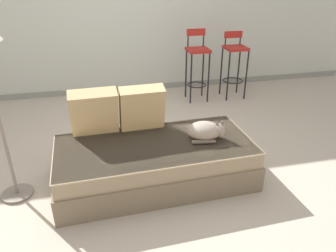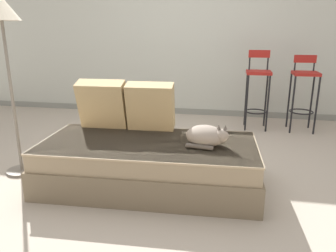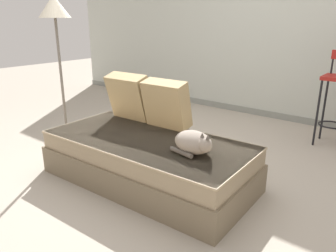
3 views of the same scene
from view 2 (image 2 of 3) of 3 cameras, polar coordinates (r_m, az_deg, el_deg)
The scene contains 10 objects.
ground_plane at distance 3.29m, azimuth -1.62°, elevation -7.17°, with size 16.00×16.00×0.00m, color #A89E8E.
wall_back_panel at distance 5.24m, azimuth 3.68°, elevation 16.20°, with size 8.00×0.10×2.60m, color #B7BCB2.
wall_baseboard_trim at distance 5.33m, azimuth 3.36°, elevation 2.59°, with size 8.00×0.02×0.09m, color gray.
couch at distance 2.85m, azimuth -3.36°, elevation -6.54°, with size 1.87×0.95×0.40m.
throw_pillow_corner at distance 3.16m, azimuth -11.27°, elevation 3.76°, with size 0.46×0.29×0.47m.
throw_pillow_middle at distance 3.04m, azimuth -3.06°, elevation 3.42°, with size 0.44×0.27×0.46m.
cat at distance 2.67m, azimuth 6.76°, elevation -1.71°, with size 0.36×0.29×0.20m.
bar_stool_near_window at distance 4.61m, azimuth 15.36°, elevation 7.13°, with size 0.32×0.32×1.06m.
bar_stool_by_doorway at distance 4.69m, azimuth 22.60°, elevation 6.46°, with size 0.32×0.32×1.00m.
floor_lamp at distance 3.23m, azimuth -26.90°, elevation 15.45°, with size 0.32×0.32×1.61m.
Camera 2 is at (0.65, -2.95, 1.32)m, focal length 35.00 mm.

